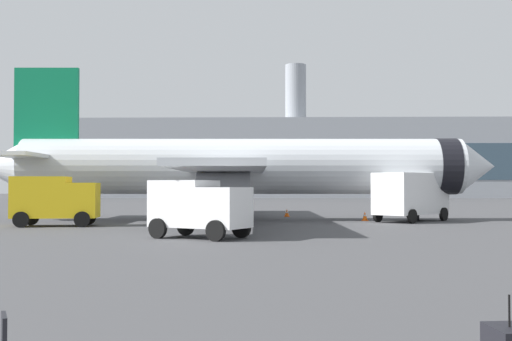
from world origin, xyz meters
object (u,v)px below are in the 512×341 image
airplane_at_gate (239,167)px  safety_cone_mid (287,213)px  cargo_van (199,206)px  safety_cone_far (194,211)px  service_truck (55,199)px  safety_cone_near (365,216)px  fuel_truck (411,195)px

airplane_at_gate → safety_cone_mid: size_ratio=59.84×
cargo_van → safety_cone_far: bearing=97.7°
service_truck → safety_cone_near: 20.06m
airplane_at_gate → safety_cone_near: airplane_at_gate is taller
safety_cone_mid → safety_cone_far: (-7.55, 2.92, 0.03)m
fuel_truck → safety_cone_mid: size_ratio=10.19×
airplane_at_gate → safety_cone_near: bearing=-2.9°
airplane_at_gate → fuel_truck: 11.69m
safety_cone_near → fuel_truck: bearing=-17.6°
safety_cone_near → cargo_van: bearing=-122.9°
safety_cone_near → safety_cone_mid: bearing=132.6°
service_truck → safety_cone_far: 16.24m
safety_cone_far → cargo_van: bearing=-82.3°
fuel_truck → safety_cone_far: 18.28m
safety_cone_near → safety_cone_far: 15.29m
service_truck → safety_cone_near: bearing=18.7°
service_truck → safety_cone_far: size_ratio=7.59×
cargo_van → safety_cone_far: cargo_van is taller
safety_cone_near → safety_cone_far: bearing=146.2°
airplane_at_gate → service_truck: size_ratio=7.07×
service_truck → safety_cone_mid: 18.35m
cargo_van → safety_cone_far: 23.50m
safety_cone_near → safety_cone_mid: safety_cone_near is taller
safety_cone_mid → cargo_van: bearing=-102.2°
airplane_at_gate → cargo_van: (-1.00, -15.19, -2.21)m
safety_cone_near → safety_cone_far: (-12.70, 8.51, 0.02)m
safety_cone_mid → safety_cone_near: bearing=-47.4°
service_truck → fuel_truck: bearing=14.1°
service_truck → safety_cone_near: service_truck is taller
service_truck → fuel_truck: size_ratio=0.83×
fuel_truck → safety_cone_near: bearing=162.4°
cargo_van → safety_cone_near: (9.56, 14.76, -1.14)m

